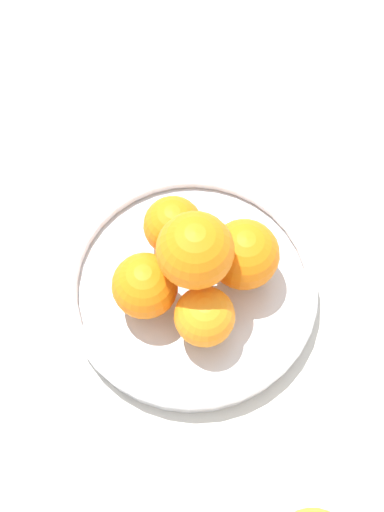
{
  "coord_description": "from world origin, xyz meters",
  "views": [
    {
      "loc": [
        -0.32,
        0.12,
        0.81
      ],
      "look_at": [
        0.0,
        0.0,
        0.11
      ],
      "focal_mm": 50.0,
      "sensor_mm": 36.0,
      "label": 1
    }
  ],
  "objects": [
    {
      "name": "ground_plane",
      "position": [
        0.0,
        0.0,
        0.0
      ],
      "size": [
        4.0,
        4.0,
        0.0
      ],
      "primitive_type": "plane",
      "color": "beige"
    },
    {
      "name": "fruit_bowl",
      "position": [
        0.0,
        0.0,
        0.02
      ],
      "size": [
        0.3,
        0.3,
        0.04
      ],
      "color": "silver",
      "rests_on": "ground_plane"
    },
    {
      "name": "orange_pile",
      "position": [
        -0.0,
        -0.0,
        0.09
      ],
      "size": [
        0.19,
        0.2,
        0.14
      ],
      "color": "orange",
      "rests_on": "fruit_bowl"
    }
  ]
}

